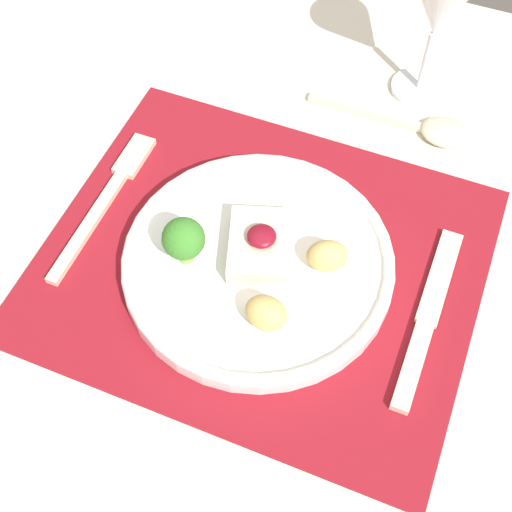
{
  "coord_description": "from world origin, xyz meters",
  "views": [
    {
      "loc": [
        0.13,
        -0.34,
        1.32
      ],
      "look_at": [
        -0.0,
        -0.01,
        0.78
      ],
      "focal_mm": 50.0,
      "sensor_mm": 36.0,
      "label": 1
    }
  ],
  "objects_px": {
    "knife": "(424,328)",
    "spoon": "(427,128)",
    "wine_glass_near": "(439,9)",
    "fork": "(109,194)",
    "dinner_plate": "(255,261)"
  },
  "relations": [
    {
      "from": "dinner_plate",
      "to": "wine_glass_near",
      "type": "height_order",
      "value": "wine_glass_near"
    },
    {
      "from": "knife",
      "to": "dinner_plate",
      "type": "bearing_deg",
      "value": -179.63
    },
    {
      "from": "knife",
      "to": "spoon",
      "type": "distance_m",
      "value": 0.24
    },
    {
      "from": "fork",
      "to": "wine_glass_near",
      "type": "height_order",
      "value": "wine_glass_near"
    },
    {
      "from": "fork",
      "to": "knife",
      "type": "xyz_separation_m",
      "value": [
        0.33,
        -0.03,
        0.0
      ]
    },
    {
      "from": "wine_glass_near",
      "to": "spoon",
      "type": "bearing_deg",
      "value": -68.17
    },
    {
      "from": "fork",
      "to": "spoon",
      "type": "xyz_separation_m",
      "value": [
        0.27,
        0.21,
        0.0
      ]
    },
    {
      "from": "fork",
      "to": "spoon",
      "type": "distance_m",
      "value": 0.34
    },
    {
      "from": "spoon",
      "to": "wine_glass_near",
      "type": "bearing_deg",
      "value": 112.06
    },
    {
      "from": "fork",
      "to": "wine_glass_near",
      "type": "xyz_separation_m",
      "value": [
        0.25,
        0.27,
        0.1
      ]
    },
    {
      "from": "knife",
      "to": "wine_glass_near",
      "type": "bearing_deg",
      "value": 107.03
    },
    {
      "from": "fork",
      "to": "dinner_plate",
      "type": "bearing_deg",
      "value": -5.93
    },
    {
      "from": "dinner_plate",
      "to": "wine_glass_near",
      "type": "xyz_separation_m",
      "value": [
        0.08,
        0.29,
        0.09
      ]
    },
    {
      "from": "fork",
      "to": "knife",
      "type": "height_order",
      "value": "knife"
    },
    {
      "from": "knife",
      "to": "spoon",
      "type": "height_order",
      "value": "spoon"
    }
  ]
}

